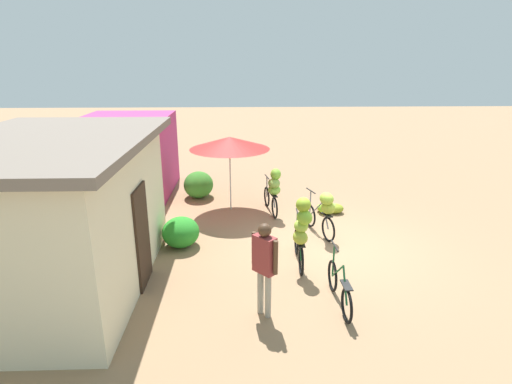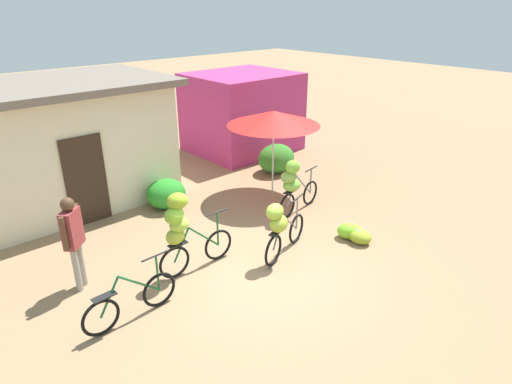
{
  "view_description": "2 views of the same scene",
  "coord_description": "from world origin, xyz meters",
  "px_view_note": "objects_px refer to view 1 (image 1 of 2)",
  "views": [
    {
      "loc": [
        -8.83,
        1.98,
        4.27
      ],
      "look_at": [
        0.92,
        1.66,
        1.1
      ],
      "focal_mm": 28.74,
      "sensor_mm": 36.0,
      "label": 1
    },
    {
      "loc": [
        -4.66,
        -5.16,
        4.6
      ],
      "look_at": [
        0.65,
        0.76,
        1.14
      ],
      "focal_mm": 30.74,
      "sensor_mm": 36.0,
      "label": 2
    }
  ],
  "objects_px": {
    "bicycle_leftmost": "(339,288)",
    "building_low": "(56,214)",
    "bicycle_by_shop": "(273,188)",
    "banana_pile_on_ground": "(329,208)",
    "bicycle_center_loaded": "(324,210)",
    "market_umbrella": "(230,143)",
    "bicycle_near_pile": "(301,228)",
    "shop_pink": "(128,155)",
    "person_vendor": "(264,260)"
  },
  "relations": [
    {
      "from": "bicycle_leftmost",
      "to": "building_low",
      "type": "bearing_deg",
      "value": 80.33
    },
    {
      "from": "bicycle_by_shop",
      "to": "banana_pile_on_ground",
      "type": "distance_m",
      "value": 1.79
    },
    {
      "from": "bicycle_center_loaded",
      "to": "bicycle_by_shop",
      "type": "relative_size",
      "value": 0.98
    },
    {
      "from": "banana_pile_on_ground",
      "to": "building_low",
      "type": "bearing_deg",
      "value": 121.91
    },
    {
      "from": "market_umbrella",
      "to": "banana_pile_on_ground",
      "type": "xyz_separation_m",
      "value": [
        -0.38,
        -2.88,
        -1.86
      ]
    },
    {
      "from": "building_low",
      "to": "bicycle_by_shop",
      "type": "relative_size",
      "value": 3.37
    },
    {
      "from": "bicycle_near_pile",
      "to": "market_umbrella",
      "type": "bearing_deg",
      "value": 22.72
    },
    {
      "from": "shop_pink",
      "to": "banana_pile_on_ground",
      "type": "bearing_deg",
      "value": -109.78
    },
    {
      "from": "building_low",
      "to": "bicycle_near_pile",
      "type": "relative_size",
      "value": 3.28
    },
    {
      "from": "market_umbrella",
      "to": "building_low",
      "type": "bearing_deg",
      "value": 142.61
    },
    {
      "from": "bicycle_leftmost",
      "to": "bicycle_center_loaded",
      "type": "distance_m",
      "value": 3.0
    },
    {
      "from": "shop_pink",
      "to": "person_vendor",
      "type": "height_order",
      "value": "shop_pink"
    },
    {
      "from": "shop_pink",
      "to": "bicycle_by_shop",
      "type": "height_order",
      "value": "shop_pink"
    },
    {
      "from": "banana_pile_on_ground",
      "to": "bicycle_leftmost",
      "type": "bearing_deg",
      "value": 170.39
    },
    {
      "from": "market_umbrella",
      "to": "bicycle_center_loaded",
      "type": "relative_size",
      "value": 1.47
    },
    {
      "from": "market_umbrella",
      "to": "banana_pile_on_ground",
      "type": "relative_size",
      "value": 2.69
    },
    {
      "from": "bicycle_by_shop",
      "to": "banana_pile_on_ground",
      "type": "bearing_deg",
      "value": -85.01
    },
    {
      "from": "bicycle_near_pile",
      "to": "bicycle_center_loaded",
      "type": "height_order",
      "value": "bicycle_near_pile"
    },
    {
      "from": "bicycle_by_shop",
      "to": "person_vendor",
      "type": "distance_m",
      "value": 4.82
    },
    {
      "from": "shop_pink",
      "to": "bicycle_leftmost",
      "type": "bearing_deg",
      "value": -141.52
    },
    {
      "from": "market_umbrella",
      "to": "bicycle_near_pile",
      "type": "xyz_separation_m",
      "value": [
        -3.73,
        -1.56,
        -1.06
      ]
    },
    {
      "from": "building_low",
      "to": "market_umbrella",
      "type": "height_order",
      "value": "building_low"
    },
    {
      "from": "banana_pile_on_ground",
      "to": "bicycle_near_pile",
      "type": "bearing_deg",
      "value": 158.58
    },
    {
      "from": "bicycle_center_loaded",
      "to": "bicycle_near_pile",
      "type": "bearing_deg",
      "value": 154.11
    },
    {
      "from": "shop_pink",
      "to": "market_umbrella",
      "type": "distance_m",
      "value": 3.97
    },
    {
      "from": "bicycle_center_loaded",
      "to": "bicycle_by_shop",
      "type": "height_order",
      "value": "bicycle_by_shop"
    },
    {
      "from": "bicycle_center_loaded",
      "to": "person_vendor",
      "type": "bearing_deg",
      "value": 152.96
    },
    {
      "from": "bicycle_near_pile",
      "to": "banana_pile_on_ground",
      "type": "distance_m",
      "value": 3.68
    },
    {
      "from": "bicycle_by_shop",
      "to": "building_low",
      "type": "bearing_deg",
      "value": 129.49
    },
    {
      "from": "shop_pink",
      "to": "banana_pile_on_ground",
      "type": "distance_m",
      "value": 6.78
    },
    {
      "from": "building_low",
      "to": "person_vendor",
      "type": "height_order",
      "value": "building_low"
    },
    {
      "from": "bicycle_near_pile",
      "to": "bicycle_by_shop",
      "type": "relative_size",
      "value": 1.03
    },
    {
      "from": "bicycle_by_shop",
      "to": "bicycle_leftmost",
      "type": "bearing_deg",
      "value": -169.19
    },
    {
      "from": "building_low",
      "to": "bicycle_center_loaded",
      "type": "relative_size",
      "value": 3.43
    },
    {
      "from": "bicycle_by_shop",
      "to": "banana_pile_on_ground",
      "type": "height_order",
      "value": "bicycle_by_shop"
    },
    {
      "from": "market_umbrella",
      "to": "bicycle_leftmost",
      "type": "relative_size",
      "value": 1.43
    },
    {
      "from": "market_umbrella",
      "to": "person_vendor",
      "type": "xyz_separation_m",
      "value": [
        -5.31,
        -0.71,
        -0.95
      ]
    },
    {
      "from": "bicycle_leftmost",
      "to": "person_vendor",
      "type": "height_order",
      "value": "person_vendor"
    },
    {
      "from": "bicycle_leftmost",
      "to": "shop_pink",
      "type": "bearing_deg",
      "value": 38.48
    },
    {
      "from": "banana_pile_on_ground",
      "to": "bicycle_center_loaded",
      "type": "bearing_deg",
      "value": 163.21
    },
    {
      "from": "bicycle_by_shop",
      "to": "bicycle_near_pile",
      "type": "bearing_deg",
      "value": -173.94
    },
    {
      "from": "market_umbrella",
      "to": "person_vendor",
      "type": "bearing_deg",
      "value": -172.34
    },
    {
      "from": "shop_pink",
      "to": "bicycle_by_shop",
      "type": "relative_size",
      "value": 2.02
    },
    {
      "from": "bicycle_leftmost",
      "to": "bicycle_center_loaded",
      "type": "height_order",
      "value": "bicycle_center_loaded"
    },
    {
      "from": "building_low",
      "to": "bicycle_leftmost",
      "type": "xyz_separation_m",
      "value": [
        -0.9,
        -5.26,
        -1.15
      ]
    },
    {
      "from": "bicycle_leftmost",
      "to": "bicycle_near_pile",
      "type": "xyz_separation_m",
      "value": [
        1.32,
        0.52,
        0.61
      ]
    },
    {
      "from": "bicycle_by_shop",
      "to": "person_vendor",
      "type": "relative_size",
      "value": 0.92
    },
    {
      "from": "market_umbrella",
      "to": "bicycle_near_pile",
      "type": "distance_m",
      "value": 4.18
    },
    {
      "from": "building_low",
      "to": "shop_pink",
      "type": "xyz_separation_m",
      "value": [
        6.03,
        0.25,
        -0.23
      ]
    },
    {
      "from": "market_umbrella",
      "to": "bicycle_by_shop",
      "type": "xyz_separation_m",
      "value": [
        -0.53,
        -1.22,
        -1.19
      ]
    }
  ]
}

